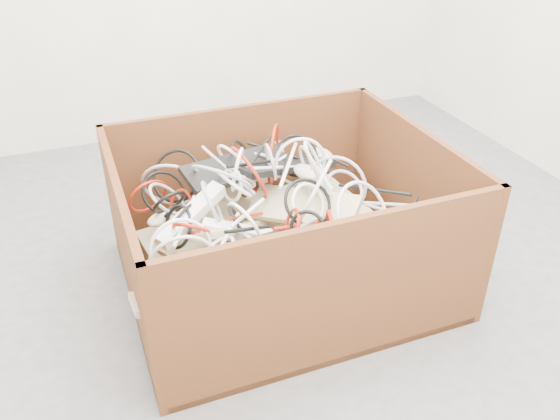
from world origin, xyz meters
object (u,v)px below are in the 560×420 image
object	(u,v)px
power_strip_left	(191,215)
vga_plug	(345,201)
cardboard_box	(278,250)
power_strip_right	(246,234)

from	to	relation	value
power_strip_left	vga_plug	bearing A→B (deg)	-35.45
cardboard_box	power_strip_right	world-z (taller)	cardboard_box
cardboard_box	vga_plug	world-z (taller)	cardboard_box
cardboard_box	power_strip_right	xyz separation A→B (m)	(-0.17, -0.14, 0.20)
power_strip_left	power_strip_right	size ratio (longest dim) A/B	1.04
power_strip_right	vga_plug	bearing A→B (deg)	35.72
cardboard_box	power_strip_right	size ratio (longest dim) A/B	3.96
power_strip_left	power_strip_right	world-z (taller)	power_strip_left
power_strip_left	power_strip_right	bearing A→B (deg)	-69.09
cardboard_box	vga_plug	distance (m)	0.31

